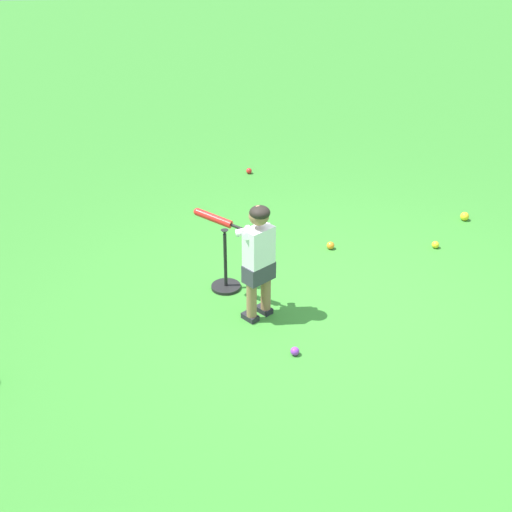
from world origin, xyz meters
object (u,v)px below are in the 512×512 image
(play_ball_center_lawn, at_px, (435,245))
(play_ball_by_bucket, at_px, (249,171))
(play_ball_behind_batter, at_px, (330,245))
(batting_tee, at_px, (226,279))
(play_ball_far_left, at_px, (465,216))
(play_ball_near_batter, at_px, (295,351))
(child_batter, at_px, (256,251))

(play_ball_center_lawn, distance_m, play_ball_by_bucket, 2.90)
(play_ball_behind_batter, height_order, play_ball_by_bucket, play_ball_behind_batter)
(play_ball_behind_batter, distance_m, play_ball_by_bucket, 2.30)
(play_ball_center_lawn, relative_size, batting_tee, 0.12)
(play_ball_far_left, distance_m, play_ball_center_lawn, 0.83)
(play_ball_far_left, xyz_separation_m, play_ball_near_batter, (-2.27, -2.34, -0.01))
(play_ball_center_lawn, bearing_deg, child_batter, -150.87)
(play_ball_far_left, xyz_separation_m, play_ball_by_bucket, (-2.37, 1.63, -0.01))
(play_ball_near_batter, xyz_separation_m, batting_tee, (-0.52, 1.08, 0.07))
(play_ball_center_lawn, relative_size, play_ball_near_batter, 1.05)
(child_batter, relative_size, play_ball_center_lawn, 13.95)
(play_ball_center_lawn, xyz_separation_m, play_ball_behind_batter, (-1.11, 0.07, 0.00))
(play_ball_far_left, height_order, batting_tee, batting_tee)
(play_ball_near_batter, relative_size, play_ball_by_bucket, 0.97)
(batting_tee, bearing_deg, play_ball_far_left, 24.28)
(child_batter, relative_size, play_ball_near_batter, 14.65)
(play_ball_near_batter, bearing_deg, batting_tee, 115.66)
(play_ball_near_batter, bearing_deg, child_batter, 114.48)
(play_ball_by_bucket, bearing_deg, play_ball_near_batter, -88.63)
(child_batter, xyz_separation_m, batting_tee, (-0.25, 0.48, -0.55))
(play_ball_far_left, distance_m, play_ball_near_batter, 3.26)
(play_ball_near_batter, xyz_separation_m, play_ball_behind_batter, (0.61, 1.77, 0.00))
(play_ball_behind_batter, bearing_deg, play_ball_far_left, 18.73)
(child_batter, bearing_deg, play_ball_near_batter, -65.52)
(play_ball_by_bucket, distance_m, batting_tee, 2.92)
(play_ball_by_bucket, xyz_separation_m, batting_tee, (-0.42, -2.88, 0.07))
(child_batter, xyz_separation_m, play_ball_center_lawn, (2.00, 1.11, -0.61))
(play_ball_far_left, height_order, play_ball_center_lawn, play_ball_far_left)
(child_batter, xyz_separation_m, play_ball_near_batter, (0.27, -0.60, -0.61))
(child_batter, distance_m, batting_tee, 0.77)
(play_ball_center_lawn, distance_m, batting_tee, 2.33)
(play_ball_near_batter, height_order, play_ball_by_bucket, play_ball_by_bucket)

